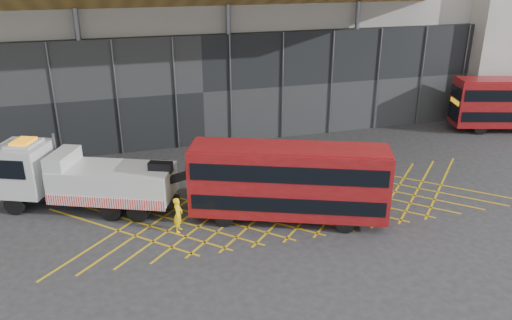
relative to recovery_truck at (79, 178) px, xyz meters
name	(u,v)px	position (x,y,z in m)	size (l,w,h in m)	color
ground_plane	(210,218)	(6.52, -3.13, -1.82)	(120.00, 120.00, 0.00)	#292A2C
road_markings	(294,206)	(11.32, -3.13, -1.82)	(26.36, 7.16, 0.01)	gold
construction_building	(183,12)	(8.44, 15.26, 7.15)	(55.00, 23.97, 18.00)	gray
recovery_truck	(79,178)	(0.00, 0.00, 0.00)	(10.95, 6.35, 3.95)	black
bus_towed	(288,180)	(10.37, -4.55, 0.47)	(10.24, 6.05, 4.13)	maroon
worker	(178,215)	(4.70, -4.06, -0.90)	(0.67, 0.44, 1.85)	yellow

